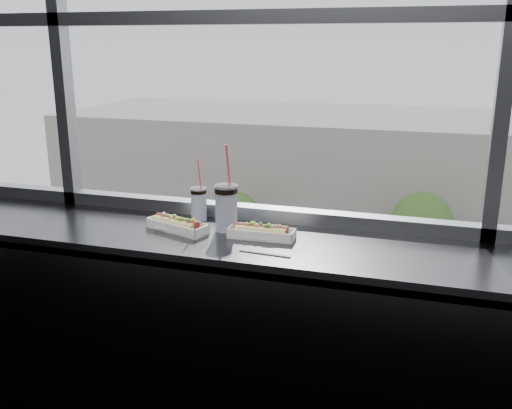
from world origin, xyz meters
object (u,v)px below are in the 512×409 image
(soda_cup_right, at_px, (226,206))
(car_near_c, at_px, (423,390))
(car_far_a, at_px, (230,272))
(hotdog_tray_left, at_px, (177,224))
(loose_straw, at_px, (265,253))
(tree_center, at_px, (422,223))
(car_near_b, at_px, (242,362))
(pedestrian_a, at_px, (281,255))
(pedestrian_b, at_px, (372,265))
(soda_cup_left, at_px, (199,202))
(tree_left, at_px, (236,216))
(hotdog_tray_right, at_px, (261,232))
(car_near_a, at_px, (43,328))
(wrapper, at_px, (165,227))

(soda_cup_right, xyz_separation_m, car_near_c, (1.27, 16.21, -11.12))
(car_far_a, bearing_deg, hotdog_tray_left, -154.09)
(hotdog_tray_left, relative_size, car_far_a, 0.05)
(hotdog_tray_left, relative_size, loose_straw, 1.45)
(tree_center, bearing_deg, hotdog_tray_left, -91.88)
(car_near_b, height_order, pedestrian_a, pedestrian_a)
(car_near_b, xyz_separation_m, pedestrian_b, (3.78, 11.17, 0.15))
(soda_cup_right, relative_size, loose_straw, 1.83)
(soda_cup_left, bearing_deg, loose_straw, -39.45)
(pedestrian_b, height_order, tree_left, tree_left)
(soda_cup_left, xyz_separation_m, car_near_c, (1.45, 16.10, -11.09))
(soda_cup_right, bearing_deg, car_far_a, 109.99)
(pedestrian_a, bearing_deg, car_near_b, -172.69)
(car_near_b, bearing_deg, hotdog_tray_right, -166.83)
(car_near_c, xyz_separation_m, tree_center, (-0.55, 12.00, 2.44))
(soda_cup_right, relative_size, car_near_a, 0.07)
(loose_straw, height_order, tree_center, loose_straw)
(hotdog_tray_right, bearing_deg, loose_straw, -71.76)
(car_near_a, bearing_deg, soda_cup_right, -142.19)
(loose_straw, distance_m, car_near_a, 24.72)
(soda_cup_left, height_order, car_near_b, soda_cup_left)
(pedestrian_a, height_order, pedestrian_b, pedestrian_b)
(car_near_c, bearing_deg, car_far_a, 57.83)
(hotdog_tray_right, xyz_separation_m, loose_straw, (0.07, -0.18, -0.02))
(hotdog_tray_right, height_order, pedestrian_a, hotdog_tray_right)
(soda_cup_left, distance_m, wrapper, 0.22)
(car_near_a, xyz_separation_m, tree_center, (15.25, 12.00, 2.50))
(wrapper, relative_size, pedestrian_b, 0.05)
(tree_center, bearing_deg, pedestrian_a, -176.12)
(hotdog_tray_left, bearing_deg, soda_cup_left, 99.42)
(hotdog_tray_right, relative_size, pedestrian_b, 0.13)
(wrapper, height_order, car_far_a, wrapper)
(car_near_c, bearing_deg, tree_center, 8.89)
(hotdog_tray_left, height_order, tree_left, hotdog_tray_left)
(car_near_b, relative_size, tree_left, 1.26)
(car_far_a, bearing_deg, hotdog_tray_right, -153.28)
(soda_cup_right, relative_size, tree_left, 0.09)
(wrapper, bearing_deg, car_near_a, 131.23)
(wrapper, xyz_separation_m, car_near_c, (1.53, 16.28, -11.02))
(car_near_c, height_order, car_near_b, car_near_c)
(loose_straw, distance_m, tree_left, 31.52)
(hotdog_tray_left, height_order, car_near_a, hotdog_tray_left)
(wrapper, distance_m, car_near_c, 19.72)
(hotdog_tray_right, bearing_deg, car_far_a, 108.36)
(car_near_a, distance_m, car_near_c, 15.80)
(soda_cup_right, bearing_deg, pedestrian_b, 93.51)
(hotdog_tray_left, distance_m, car_near_c, 19.72)
(loose_straw, relative_size, car_far_a, 0.03)
(hotdog_tray_right, relative_size, car_near_b, 0.05)
(wrapper, bearing_deg, car_near_b, 107.70)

